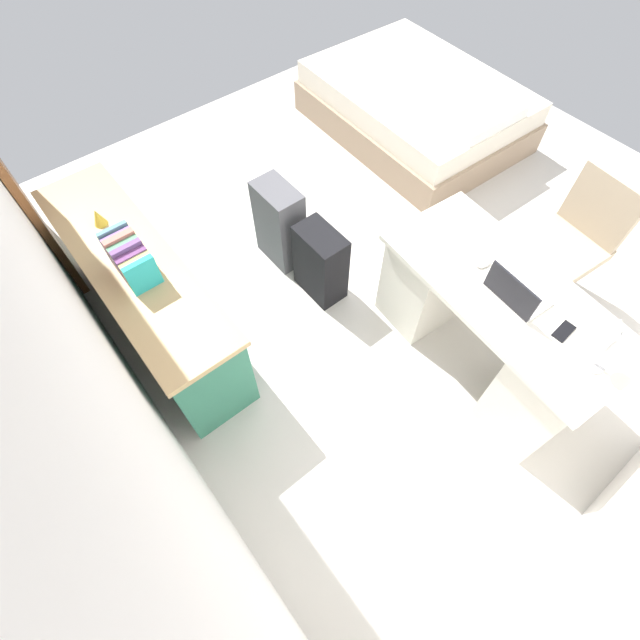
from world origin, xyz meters
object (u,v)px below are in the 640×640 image
object	(u,v)px
suitcase_black	(320,263)
desk_lamp	(613,332)
desk	(489,324)
credenza	(148,295)
suitcase_spare_grey	(280,224)
computer_mouse	(484,262)
figurine_small	(98,217)
bed	(416,107)
cell_phone_near_laptop	(564,331)
office_chair	(566,249)
laptop	(515,293)

from	to	relation	value
suitcase_black	desk_lamp	size ratio (longest dim) A/B	1.64
desk	credenza	world-z (taller)	desk
suitcase_spare_grey	credenza	bearing A→B (deg)	90.04
computer_mouse	figurine_small	distance (m)	2.27
desk	bed	xyz separation A→B (m)	(2.01, -1.44, -0.14)
suitcase_black	cell_phone_near_laptop	world-z (taller)	cell_phone_near_laptop
suitcase_black	office_chair	bearing A→B (deg)	-128.42
suitcase_black	desk_lamp	world-z (taller)	desk_lamp
desk	figurine_small	bearing A→B (deg)	38.98
desk	suitcase_spare_grey	size ratio (longest dim) A/B	2.28
office_chair	laptop	distance (m)	0.96
bed	office_chair	bearing A→B (deg)	163.08
cell_phone_near_laptop	computer_mouse	bearing A→B (deg)	-6.24
office_chair	desk_lamp	distance (m)	1.20
credenza	suitcase_black	size ratio (longest dim) A/B	3.17
figurine_small	suitcase_black	bearing A→B (deg)	-126.43
office_chair	desk_lamp	xyz separation A→B (m)	(-0.57, 0.89, 0.57)
computer_mouse	cell_phone_near_laptop	bearing A→B (deg)	-178.05
suitcase_spare_grey	desk_lamp	distance (m)	2.18
office_chair	suitcase_black	distance (m)	1.65
bed	figurine_small	bearing A→B (deg)	92.66
credenza	laptop	bearing A→B (deg)	-136.62
credenza	desk_lamp	xyz separation A→B (m)	(-2.03, -1.47, 0.63)
bed	laptop	bearing A→B (deg)	144.46
credenza	suitcase_black	distance (m)	1.16
bed	figurine_small	distance (m)	3.01
desk_lamp	figurine_small	size ratio (longest dim) A/B	3.14
computer_mouse	cell_phone_near_laptop	xyz separation A→B (m)	(-0.56, 0.02, -0.01)
laptop	figurine_small	bearing A→B (deg)	37.71
desk	cell_phone_near_laptop	world-z (taller)	cell_phone_near_laptop
office_chair	desk	bearing A→B (deg)	94.42
desk_lamp	computer_mouse	bearing A→B (deg)	-5.76
desk	suitcase_black	xyz separation A→B (m)	(1.09, 0.45, -0.10)
desk	office_chair	distance (m)	0.85
suitcase_black	credenza	bearing A→B (deg)	67.51
bed	laptop	world-z (taller)	laptop
laptop	desk_lamp	size ratio (longest dim) A/B	0.95
credenza	laptop	xyz separation A→B (m)	(-1.57, -1.48, 0.42)
bed	computer_mouse	size ratio (longest dim) A/B	19.50
office_chair	suitcase_black	size ratio (longest dim) A/B	1.66
desk	office_chair	bearing A→B (deg)	-85.58
laptop	desk_lamp	bearing A→B (deg)	178.66
office_chair	credenza	world-z (taller)	office_chair
cell_phone_near_laptop	credenza	bearing A→B (deg)	35.43
laptop	figurine_small	size ratio (longest dim) A/B	2.97
suitcase_spare_grey	laptop	distance (m)	1.70
laptop	computer_mouse	bearing A→B (deg)	-13.53
desk	credenza	xyz separation A→B (m)	(1.52, 1.52, -0.02)
bed	desk_lamp	distance (m)	3.02
office_chair	bed	world-z (taller)	office_chair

